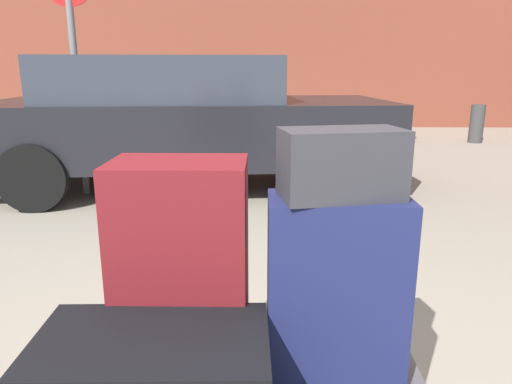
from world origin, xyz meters
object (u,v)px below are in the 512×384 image
(parked_car, at_px, (185,119))
(bollard_kerb_near, at_px, (405,123))
(duffel_bag_charcoal_topmost_pile, at_px, (341,164))
(suitcase_maroon_rear_left, at_px, (182,269))
(bollard_kerb_mid, at_px, (477,124))
(suitcase_navy_stacked_top, at_px, (335,292))
(no_parking_sign, at_px, (74,51))

(parked_car, distance_m, bollard_kerb_near, 4.80)
(duffel_bag_charcoal_topmost_pile, relative_size, bollard_kerb_near, 0.50)
(suitcase_maroon_rear_left, relative_size, bollard_kerb_mid, 1.03)
(bollard_kerb_near, bearing_deg, parked_car, -134.61)
(suitcase_navy_stacked_top, xyz_separation_m, no_parking_sign, (-2.17, 3.53, 0.83))
(suitcase_maroon_rear_left, relative_size, duffel_bag_charcoal_topmost_pile, 2.04)
(suitcase_navy_stacked_top, relative_size, duffel_bag_charcoal_topmost_pile, 1.76)
(parked_car, distance_m, bollard_kerb_mid, 5.77)
(no_parking_sign, bearing_deg, bollard_kerb_mid, 33.71)
(suitcase_navy_stacked_top, distance_m, parked_car, 4.07)
(parked_car, bearing_deg, suitcase_navy_stacked_top, -73.61)
(parked_car, distance_m, no_parking_sign, 1.30)
(suitcase_maroon_rear_left, distance_m, no_parking_sign, 3.95)
(duffel_bag_charcoal_topmost_pile, bearing_deg, parked_car, 94.48)
(duffel_bag_charcoal_topmost_pile, height_order, bollard_kerb_mid, duffel_bag_charcoal_topmost_pile)
(suitcase_navy_stacked_top, distance_m, duffel_bag_charcoal_topmost_pile, 0.40)
(suitcase_navy_stacked_top, relative_size, parked_car, 0.13)
(bollard_kerb_near, distance_m, bollard_kerb_mid, 1.28)
(suitcase_navy_stacked_top, relative_size, suitcase_maroon_rear_left, 0.86)
(suitcase_navy_stacked_top, bearing_deg, parked_car, 105.24)
(suitcase_navy_stacked_top, xyz_separation_m, parked_car, (-1.15, 3.90, 0.12))
(suitcase_navy_stacked_top, height_order, no_parking_sign, no_parking_sign)
(no_parking_sign, bearing_deg, parked_car, 20.15)
(bollard_kerb_near, xyz_separation_m, no_parking_sign, (-4.38, -3.78, 1.13))
(suitcase_maroon_rear_left, xyz_separation_m, duffel_bag_charcoal_topmost_pile, (0.48, -0.05, 0.35))
(bollard_kerb_near, distance_m, no_parking_sign, 5.89)
(parked_car, height_order, bollard_kerb_mid, parked_car)
(suitcase_navy_stacked_top, xyz_separation_m, suitcase_maroon_rear_left, (-0.48, 0.05, 0.05))
(suitcase_navy_stacked_top, bearing_deg, suitcase_maroon_rear_left, 172.77)
(bollard_kerb_mid, xyz_separation_m, no_parking_sign, (-5.66, -3.78, 1.13))
(parked_car, bearing_deg, bollard_kerb_mid, 36.25)
(duffel_bag_charcoal_topmost_pile, bearing_deg, no_parking_sign, 109.67)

